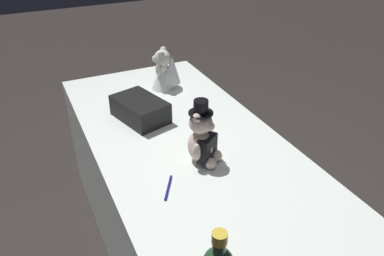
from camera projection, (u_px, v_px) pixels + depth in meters
The scene contains 6 objects.
ground_plane at pixel (192, 253), 2.15m from camera, with size 12.00×12.00×0.00m, color #2D2826.
reception_table at pixel (192, 205), 1.97m from camera, with size 2.01×0.86×0.72m, color white.
teddy_bear_groom at pixel (202, 139), 1.62m from camera, with size 0.16×0.15×0.29m.
teddy_bear_bride at pixel (165, 71), 2.27m from camera, with size 0.18×0.20×0.25m.
signing_pen at pixel (169, 187), 1.52m from camera, with size 0.14×0.09×0.01m.
gift_case_black at pixel (140, 109), 1.98m from camera, with size 0.33×0.26×0.11m.
Camera 1 is at (1.34, -0.63, 1.71)m, focal length 35.87 mm.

